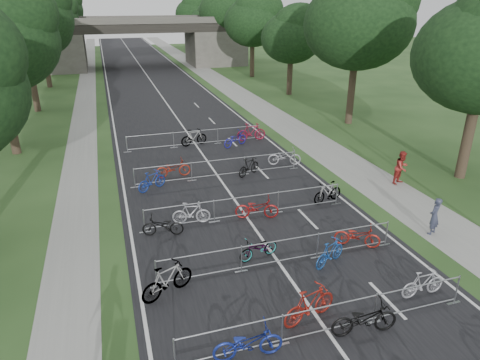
{
  "coord_description": "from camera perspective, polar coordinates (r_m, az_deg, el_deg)",
  "views": [
    {
      "loc": [
        -5.54,
        -1.54,
        9.22
      ],
      "look_at": [
        0.25,
        16.81,
        1.1
      ],
      "focal_mm": 32.0,
      "sensor_mm": 36.0,
      "label": 1
    }
  ],
  "objects": [
    {
      "name": "tree_right_2",
      "position": [
        45.59,
        7.05,
        18.6
      ],
      "size": [
        6.16,
        6.16,
        9.39
      ],
      "color": "#33261C",
      "rests_on": "ground"
    },
    {
      "name": "tree_left_3",
      "position": [
        53.86,
        -25.03,
        17.98
      ],
      "size": [
        6.72,
        6.72,
        10.25
      ],
      "color": "#33261C",
      "rests_on": "ground"
    },
    {
      "name": "tree_left_2",
      "position": [
        41.89,
        -27.14,
        19.05
      ],
      "size": [
        8.4,
        8.4,
        12.81
      ],
      "color": "#33261C",
      "rests_on": "ground"
    },
    {
      "name": "barrier_row_5",
      "position": [
        23.88,
        -2.87,
        1.54
      ],
      "size": [
        9.7,
        0.08,
        1.1
      ],
      "color": "#989BA0",
      "rests_on": "ground"
    },
    {
      "name": "pedestrian_a",
      "position": [
        19.8,
        24.49,
        -4.43
      ],
      "size": [
        0.72,
        0.62,
        1.65
      ],
      "primitive_type": "imported",
      "rotation": [
        0.0,
        0.0,
        3.6
      ],
      "color": "#31354A",
      "rests_on": "ground"
    },
    {
      "name": "sidewalk_left",
      "position": [
        52.39,
        -19.78,
        11.44
      ],
      "size": [
        2.0,
        140.0,
        0.01
      ],
      "primitive_type": "cube",
      "color": "gray",
      "rests_on": "ground"
    },
    {
      "name": "tree_left_4",
      "position": [
        65.76,
        -24.06,
        19.38
      ],
      "size": [
        7.56,
        7.56,
        11.53
      ],
      "color": "#33261C",
      "rests_on": "ground"
    },
    {
      "name": "tree_right_5",
      "position": [
        79.75,
        -4.25,
        20.47
      ],
      "size": [
        6.16,
        6.16,
        9.39
      ],
      "color": "#33261C",
      "rests_on": "ground"
    },
    {
      "name": "bike_26",
      "position": [
        29.13,
        -0.67,
        5.5
      ],
      "size": [
        2.08,
        1.49,
        1.04
      ],
      "primitive_type": "imported",
      "rotation": [
        0.0,
        0.0,
        2.03
      ],
      "color": "#201C9D",
      "rests_on": "ground"
    },
    {
      "name": "bike_13",
      "position": [
        16.59,
        2.52,
        -9.12
      ],
      "size": [
        1.76,
        0.93,
        0.88
      ],
      "primitive_type": "imported",
      "rotation": [
        0.0,
        0.0,
        4.93
      ],
      "color": "#989BA0",
      "rests_on": "ground"
    },
    {
      "name": "tree_right_1",
      "position": [
        34.9,
        15.77,
        19.92
      ],
      "size": [
        8.18,
        8.18,
        12.47
      ],
      "color": "#33261C",
      "rests_on": "ground"
    },
    {
      "name": "barrier_row_6",
      "position": [
        29.4,
        -5.89,
        5.59
      ],
      "size": [
        9.7,
        0.08,
        1.1
      ],
      "color": "#989BA0",
      "rests_on": "ground"
    },
    {
      "name": "road",
      "position": [
        52.65,
        -11.47,
        12.36
      ],
      "size": [
        11.0,
        140.0,
        0.01
      ],
      "primitive_type": "cube",
      "color": "black",
      "rests_on": "ground"
    },
    {
      "name": "barrier_row_4",
      "position": [
        19.48,
        0.91,
        -3.57
      ],
      "size": [
        9.7,
        0.08,
        1.1
      ],
      "color": "#989BA0",
      "rests_on": "ground"
    },
    {
      "name": "sidewalk_right",
      "position": [
        54.08,
        -2.83,
        13.04
      ],
      "size": [
        3.0,
        140.0,
        0.01
      ],
      "primitive_type": "cube",
      "color": "gray",
      "rests_on": "ground"
    },
    {
      "name": "bike_11",
      "position": [
        15.88,
        23.21,
        -12.59
      ],
      "size": [
        1.65,
        0.48,
        0.99
      ],
      "primitive_type": "imported",
      "rotation": [
        0.0,
        0.0,
        1.58
      ],
      "color": "#B0B0B8",
      "rests_on": "ground"
    },
    {
      "name": "bike_10",
      "position": [
        13.76,
        16.24,
        -17.35
      ],
      "size": [
        2.13,
        0.95,
        1.08
      ],
      "primitive_type": "imported",
      "rotation": [
        0.0,
        0.0,
        1.46
      ],
      "color": "black",
      "rests_on": "ground"
    },
    {
      "name": "bike_12",
      "position": [
        14.83,
        -9.67,
        -13.04
      ],
      "size": [
        2.05,
        1.37,
        1.2
      ],
      "primitive_type": "imported",
      "rotation": [
        0.0,
        0.0,
        2.01
      ],
      "color": "#989BA0",
      "rests_on": "ground"
    },
    {
      "name": "bike_21",
      "position": [
        24.24,
        -8.92,
        1.54
      ],
      "size": [
        1.98,
        0.74,
        1.03
      ],
      "primitive_type": "imported",
      "rotation": [
        0.0,
        0.0,
        1.6
      ],
      "color": "maroon",
      "rests_on": "ground"
    },
    {
      "name": "bike_8",
      "position": [
        12.58,
        1.05,
        -20.88
      ],
      "size": [
        2.04,
        0.84,
        1.05
      ],
      "primitive_type": "imported",
      "rotation": [
        0.0,
        0.0,
        1.5
      ],
      "color": "navy",
      "rests_on": "ground"
    },
    {
      "name": "barrier_row_3",
      "position": [
        16.23,
        5.42,
        -9.56
      ],
      "size": [
        9.7,
        0.08,
        1.1
      ],
      "color": "#989BA0",
      "rests_on": "ground"
    },
    {
      "name": "bike_18",
      "position": [
        19.44,
        2.26,
        -3.73
      ],
      "size": [
        2.1,
        1.22,
        1.04
      ],
      "primitive_type": "imported",
      "rotation": [
        0.0,
        0.0,
        1.29
      ],
      "color": "maroon",
      "rests_on": "ground"
    },
    {
      "name": "tree_left_5",
      "position": [
        77.7,
        -23.37,
        20.35
      ],
      "size": [
        8.4,
        8.4,
        12.81
      ],
      "color": "#33261C",
      "rests_on": "ground"
    },
    {
      "name": "tree_right_3",
      "position": [
        56.67,
        1.83,
        20.54
      ],
      "size": [
        7.17,
        7.17,
        10.93
      ],
      "color": "#33261C",
      "rests_on": "ground"
    },
    {
      "name": "bike_9",
      "position": [
        13.81,
        9.27,
        -16.09
      ],
      "size": [
        2.08,
        1.08,
        1.2
      ],
      "primitive_type": "imported",
      "rotation": [
        0.0,
        0.0,
        1.84
      ],
      "color": "maroon",
      "rests_on": "ground"
    },
    {
      "name": "bike_25",
      "position": [
        29.46,
        -6.16,
        5.67
      ],
      "size": [
        1.97,
        0.95,
        1.14
      ],
      "primitive_type": "imported",
      "rotation": [
        0.0,
        0.0,
        1.8
      ],
      "color": "#989BA0",
      "rests_on": "ground"
    },
    {
      "name": "bike_23",
      "position": [
        25.88,
        5.94,
        3.11
      ],
      "size": [
        2.1,
        1.22,
        1.04
      ],
      "primitive_type": "imported",
      "rotation": [
        0.0,
        0.0,
        1.29
      ],
      "color": "#9C9CA3",
      "rests_on": "ground"
    },
    {
      "name": "lane_markings",
      "position": [
        52.65,
        -11.47,
        12.35
      ],
      "size": [
        0.12,
        140.0,
        0.0
      ],
      "primitive_type": "cube",
      "color": "silver",
      "rests_on": "ground"
    },
    {
      "name": "bike_27",
      "position": [
        30.35,
        1.51,
        6.42
      ],
      "size": [
        2.11,
        0.68,
        1.25
      ],
      "primitive_type": "imported",
      "rotation": [
        0.0,
        0.0,
        1.53
      ],
      "color": "maroon",
      "rests_on": "ground"
    },
    {
      "name": "bike_22",
      "position": [
        24.18,
        1.19,
        1.79
      ],
      "size": [
        1.73,
        1.34,
        1.05
      ],
      "primitive_type": "imported",
      "rotation": [
        0.0,
        0.0,
        2.13
      ],
      "color": "black",
      "rests_on": "ground"
    },
    {
      "name": "bike_15",
      "position": [
        17.95,
        15.37,
        -7.19
      ],
      "size": [
        1.89,
        1.48,
        0.96
      ],
      "primitive_type": "imported",
      "rotation": [
        0.0,
        0.0,
        1.03
      ],
      "color": "#A02017",
      "rests_on": "ground"
    },
    {
      "name": "tree_left_6",
      "position": [
        89.7,
        -22.61,
        19.52
      ],
      "size": [
        6.72,
        6.72,
        10.25
      ],
      "color": "#33261C",
      "rests_on": "ground"
    },
    {
      "name": "overpass_bridge",
      "position": [
        67.01,
        -13.33,
        17.44
      ],
      "size": [
        31.0,
        8.0,
        7.05
      ],
      "color": "#4C4943",
      "rests_on": "ground"
    },
    {
      "name": "tree_right_6",
      "position": [
        91.42,
        -6.17,
        21.32
      ],
      "size": [
        7.17,
        7.17,
        10.93
      ],
      "color": "#33261C",
      "rests_on": "ground"
    },
    {
      "name": "pedestrian_b",
      "position": [
        24.54,
        20.75,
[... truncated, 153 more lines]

